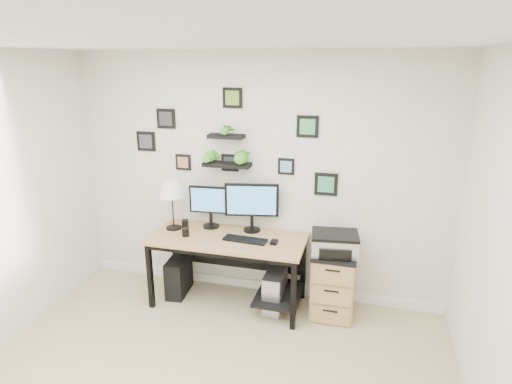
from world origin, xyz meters
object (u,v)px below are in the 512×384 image
(pc_tower_black, at_px, (179,276))
(pc_tower_grey, at_px, (275,290))
(monitor_right, at_px, (252,203))
(file_cabinet, at_px, (334,283))
(printer, at_px, (335,243))
(table_lamp, at_px, (172,190))
(desk, at_px, (232,247))
(mug, at_px, (186,232))
(monitor_left, at_px, (210,204))

(pc_tower_black, relative_size, pc_tower_grey, 0.99)
(monitor_right, bearing_deg, pc_tower_grey, -35.62)
(file_cabinet, bearing_deg, pc_tower_grey, -171.90)
(pc_tower_black, distance_m, printer, 1.77)
(pc_tower_grey, height_order, printer, printer)
(monitor_right, distance_m, table_lamp, 0.86)
(desk, xyz_separation_m, table_lamp, (-0.68, 0.05, 0.56))
(desk, relative_size, monitor_right, 2.85)
(desk, xyz_separation_m, pc_tower_black, (-0.63, 0.01, -0.42))
(table_lamp, xyz_separation_m, file_cabinet, (1.74, 0.01, -0.86))
(mug, distance_m, file_cabinet, 1.60)
(desk, height_order, table_lamp, table_lamp)
(pc_tower_grey, relative_size, printer, 0.87)
(desk, xyz_separation_m, monitor_right, (0.16, 0.20, 0.44))
(monitor_left, bearing_deg, table_lamp, -160.33)
(table_lamp, xyz_separation_m, printer, (1.72, -0.01, -0.42))
(mug, xyz_separation_m, file_cabinet, (1.52, 0.17, -0.46))
(monitor_left, xyz_separation_m, pc_tower_black, (-0.33, -0.18, -0.81))
(pc_tower_grey, distance_m, printer, 0.81)
(table_lamp, height_order, mug, table_lamp)
(monitor_right, bearing_deg, desk, -128.95)
(monitor_left, xyz_separation_m, mug, (-0.17, -0.30, -0.23))
(monitor_left, relative_size, mug, 5.48)
(pc_tower_black, distance_m, file_cabinet, 1.69)
(desk, bearing_deg, table_lamp, 175.58)
(mug, distance_m, pc_tower_grey, 1.11)
(desk, height_order, mug, mug)
(monitor_right, height_order, mug, monitor_right)
(monitor_left, xyz_separation_m, file_cabinet, (1.36, -0.13, -0.69))
(pc_tower_grey, bearing_deg, mug, -174.73)
(table_lamp, relative_size, printer, 1.12)
(table_lamp, bearing_deg, pc_tower_grey, -3.88)
(pc_tower_black, bearing_deg, monitor_left, 23.48)
(mug, bearing_deg, pc_tower_grey, 5.27)
(table_lamp, bearing_deg, monitor_left, 19.67)
(mug, relative_size, file_cabinet, 0.13)
(desk, xyz_separation_m, printer, (1.05, 0.05, 0.15))
(table_lamp, relative_size, mug, 6.47)
(monitor_right, relative_size, file_cabinet, 0.84)
(mug, height_order, pc_tower_black, mug)
(table_lamp, height_order, file_cabinet, table_lamp)
(monitor_left, bearing_deg, monitor_right, 1.18)
(monitor_left, relative_size, monitor_right, 0.83)
(monitor_right, relative_size, pc_tower_black, 1.34)
(mug, distance_m, printer, 1.52)
(pc_tower_black, height_order, printer, printer)
(monitor_right, relative_size, table_lamp, 1.02)
(desk, bearing_deg, mug, -166.54)
(mug, relative_size, pc_tower_grey, 0.20)
(monitor_right, xyz_separation_m, pc_tower_grey, (0.31, -0.22, -0.85))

